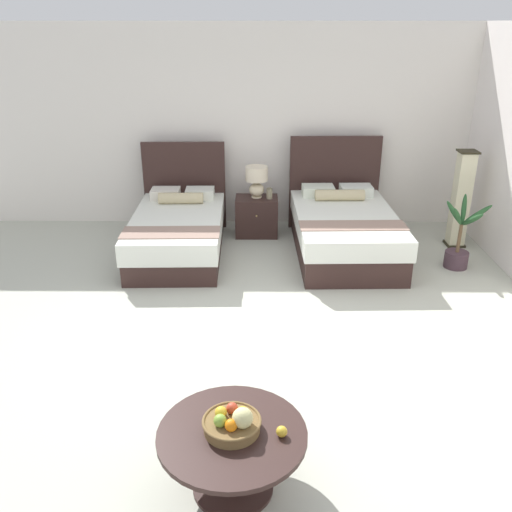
{
  "coord_description": "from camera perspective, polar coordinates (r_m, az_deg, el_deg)",
  "views": [
    {
      "loc": [
        -0.02,
        -4.58,
        2.82
      ],
      "look_at": [
        -0.06,
        0.61,
        0.58
      ],
      "focal_mm": 38.16,
      "sensor_mm": 36.0,
      "label": 1
    }
  ],
  "objects": [
    {
      "name": "floor_lamp_corner",
      "position": [
        7.76,
        20.69,
        5.57
      ],
      "size": [
        0.24,
        0.24,
        1.3
      ],
      "color": "black",
      "rests_on": "ground"
    },
    {
      "name": "nightstand",
      "position": [
        7.77,
        0.06,
        4.19
      ],
      "size": [
        0.6,
        0.46,
        0.55
      ],
      "color": "#321F1C",
      "rests_on": "ground"
    },
    {
      "name": "fruit_bowl",
      "position": [
        3.54,
        -2.44,
        -17.02
      ],
      "size": [
        0.37,
        0.37,
        0.19
      ],
      "color": "brown",
      "rests_on": "coffee_table"
    },
    {
      "name": "coffee_table",
      "position": [
        3.65,
        -2.49,
        -19.35
      ],
      "size": [
        0.95,
        0.95,
        0.46
      ],
      "color": "#321F1C",
      "rests_on": "ground"
    },
    {
      "name": "bed_near_corner",
      "position": [
        7.23,
        9.16,
        2.86
      ],
      "size": [
        1.33,
        2.16,
        1.35
      ],
      "color": "#321F1C",
      "rests_on": "ground"
    },
    {
      "name": "potted_palm",
      "position": [
        7.15,
        20.48,
        0.94
      ],
      "size": [
        0.56,
        0.58,
        0.91
      ],
      "color": "#47323C",
      "rests_on": "ground"
    },
    {
      "name": "bed_near_window",
      "position": [
        7.24,
        -8.11,
        2.76
      ],
      "size": [
        1.21,
        2.12,
        1.27
      ],
      "color": "#321F1C",
      "rests_on": "ground"
    },
    {
      "name": "table_lamp",
      "position": [
        7.63,
        0.06,
        8.1
      ],
      "size": [
        0.31,
        0.31,
        0.44
      ],
      "color": "beige",
      "rests_on": "nightstand"
    },
    {
      "name": "ground_plane",
      "position": [
        5.38,
        0.57,
        -8.41
      ],
      "size": [
        9.71,
        10.33,
        0.02
      ],
      "primitive_type": "cube",
      "color": "#B4B6A6"
    },
    {
      "name": "vase",
      "position": [
        7.63,
        1.41,
        6.58
      ],
      "size": [
        0.08,
        0.08,
        0.15
      ],
      "color": "gray",
      "rests_on": "nightstand"
    },
    {
      "name": "wall_back",
      "position": [
        8.07,
        0.56,
        13.31
      ],
      "size": [
        9.71,
        0.12,
        2.84
      ],
      "primitive_type": "cube",
      "color": "white",
      "rests_on": "ground"
    },
    {
      "name": "loose_apple",
      "position": [
        3.53,
        2.71,
        -17.91
      ],
      "size": [
        0.07,
        0.07,
        0.07
      ],
      "color": "gold",
      "rests_on": "coffee_table"
    }
  ]
}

